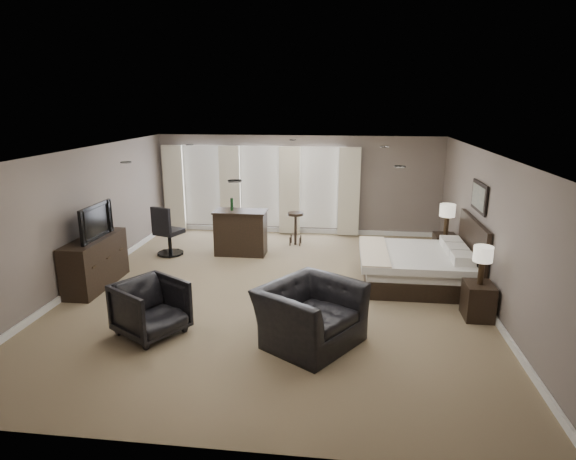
# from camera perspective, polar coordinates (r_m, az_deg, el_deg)

# --- Properties ---
(room) EXTENTS (7.60, 8.60, 2.64)m
(room) POSITION_cam_1_polar(r_m,az_deg,el_deg) (8.68, -1.63, 0.63)
(room) COLOR #7D6C50
(room) RESTS_ON ground
(window_bay) EXTENTS (5.25, 0.20, 2.30)m
(window_bay) POSITION_cam_1_polar(r_m,az_deg,el_deg) (12.83, -3.34, 4.89)
(window_bay) COLOR silver
(window_bay) RESTS_ON room
(bed) EXTENTS (2.07, 1.98, 1.32)m
(bed) POSITION_cam_1_polar(r_m,az_deg,el_deg) (9.58, 14.55, -2.45)
(bed) COLOR silver
(bed) RESTS_ON ground
(nightstand_near) EXTENTS (0.45, 0.54, 0.59)m
(nightstand_near) POSITION_cam_1_polar(r_m,az_deg,el_deg) (8.54, 21.60, -7.81)
(nightstand_near) COLOR black
(nightstand_near) RESTS_ON ground
(nightstand_far) EXTENTS (0.46, 0.57, 0.62)m
(nightstand_far) POSITION_cam_1_polar(r_m,az_deg,el_deg) (11.20, 18.02, -2.05)
(nightstand_far) COLOR black
(nightstand_far) RESTS_ON ground
(lamp_near) EXTENTS (0.31, 0.31, 0.64)m
(lamp_near) POSITION_cam_1_polar(r_m,az_deg,el_deg) (8.33, 22.00, -3.90)
(lamp_near) COLOR beige
(lamp_near) RESTS_ON nightstand_near
(lamp_far) EXTENTS (0.33, 0.33, 0.68)m
(lamp_far) POSITION_cam_1_polar(r_m,az_deg,el_deg) (11.03, 18.30, 1.18)
(lamp_far) COLOR beige
(lamp_far) RESTS_ON nightstand_far
(wall_art) EXTENTS (0.04, 0.96, 0.56)m
(wall_art) POSITION_cam_1_polar(r_m,az_deg,el_deg) (9.54, 21.67, 3.66)
(wall_art) COLOR slate
(wall_art) RESTS_ON room
(dresser) EXTENTS (0.54, 1.66, 0.96)m
(dresser) POSITION_cam_1_polar(r_m,az_deg,el_deg) (9.91, -21.88, -3.57)
(dresser) COLOR black
(dresser) RESTS_ON ground
(tv) EXTENTS (0.65, 1.13, 0.15)m
(tv) POSITION_cam_1_polar(r_m,az_deg,el_deg) (9.76, -22.20, -0.47)
(tv) COLOR black
(tv) RESTS_ON dresser
(armchair_near) EXTENTS (1.50, 1.63, 1.20)m
(armchair_near) POSITION_cam_1_polar(r_m,az_deg,el_deg) (7.07, 2.66, -8.87)
(armchair_near) COLOR black
(armchair_near) RESTS_ON ground
(armchair_far) EXTENTS (1.19, 1.21, 0.93)m
(armchair_far) POSITION_cam_1_polar(r_m,az_deg,el_deg) (7.65, -15.97, -8.62)
(armchair_far) COLOR black
(armchair_far) RESTS_ON ground
(bar_counter) EXTENTS (1.20, 0.62, 1.05)m
(bar_counter) POSITION_cam_1_polar(r_m,az_deg,el_deg) (11.16, -5.61, -0.28)
(bar_counter) COLOR black
(bar_counter) RESTS_ON ground
(bar_stool_left) EXTENTS (0.41, 0.41, 0.73)m
(bar_stool_left) POSITION_cam_1_polar(r_m,az_deg,el_deg) (12.78, -6.75, 0.94)
(bar_stool_left) COLOR black
(bar_stool_left) RESTS_ON ground
(bar_stool_right) EXTENTS (0.50, 0.50, 0.82)m
(bar_stool_right) POSITION_cam_1_polar(r_m,az_deg,el_deg) (11.88, 0.90, 0.16)
(bar_stool_right) COLOR black
(bar_stool_right) RESTS_ON ground
(desk_chair) EXTENTS (0.76, 0.76, 1.17)m
(desk_chair) POSITION_cam_1_polar(r_m,az_deg,el_deg) (11.39, -13.92, -0.03)
(desk_chair) COLOR black
(desk_chair) RESTS_ON ground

